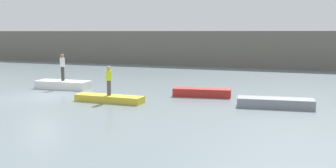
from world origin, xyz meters
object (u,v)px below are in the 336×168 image
Objects in this scene: rowboat_white at (63,85)px; rowboat_grey at (275,103)px; rowboat_red at (202,92)px; rowboat_yellow at (109,99)px; person_white_shirt at (62,66)px; person_hiviz_shirt at (109,79)px.

rowboat_grey is (13.82, -1.53, -0.03)m from rowboat_white.
rowboat_grey is (4.30, -1.77, -0.01)m from rowboat_red.
rowboat_red reaches higher than rowboat_yellow.
rowboat_yellow is 6.34m from person_white_shirt.
person_hiviz_shirt is at bearing -35.14° from rowboat_white.
rowboat_white is 2.04× the size of person_white_shirt.
rowboat_yellow is 2.15× the size of person_white_shirt.
person_hiviz_shirt is (5.31, -3.19, 0.98)m from rowboat_white.
person_hiviz_shirt is at bearing -31.01° from person_white_shirt.
rowboat_white is at bearing 149.25° from rowboat_yellow.
rowboat_red is at bearing 150.26° from rowboat_grey.
rowboat_white is 0.95× the size of rowboat_yellow.
rowboat_yellow is 1.06m from person_hiviz_shirt.
rowboat_yellow is 5.43m from rowboat_red.
rowboat_yellow is at bearing -150.17° from rowboat_red.
person_hiviz_shirt reaches higher than rowboat_red.
rowboat_white is 6.27m from person_hiviz_shirt.
person_hiviz_shirt is (5.31, -3.19, -0.29)m from person_white_shirt.
person_hiviz_shirt reaches higher than rowboat_yellow.
rowboat_white is 1.27m from person_white_shirt.
person_white_shirt is 6.20m from person_hiviz_shirt.
rowboat_white reaches higher than rowboat_grey.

